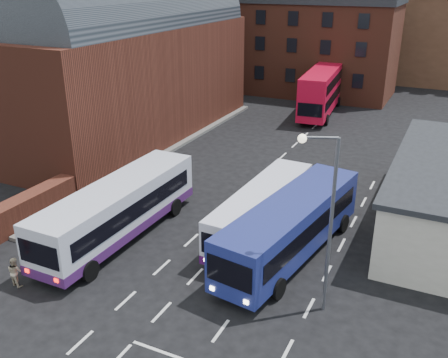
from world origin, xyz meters
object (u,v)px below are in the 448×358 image
at_px(bus_blue, 291,224).
at_px(pedestrian_beige, 15,272).
at_px(bus_white_inbound, 262,208).
at_px(bus_white_outbound, 118,207).
at_px(street_lamp, 325,210).
at_px(bus_red_double, 321,91).

relative_size(bus_blue, pedestrian_beige, 7.94).
relative_size(bus_white_inbound, bus_blue, 0.86).
xyz_separation_m(bus_blue, pedestrian_beige, (-11.30, -8.51, -1.15)).
relative_size(bus_white_outbound, bus_blue, 1.00).
relative_size(street_lamp, pedestrian_beige, 5.47).
distance_m(bus_white_inbound, pedestrian_beige, 13.61).
bearing_deg(bus_blue, street_lamp, 132.65).
bearing_deg(bus_white_outbound, pedestrian_beige, -104.57).
relative_size(bus_red_double, pedestrian_beige, 8.00).
distance_m(bus_white_inbound, bus_red_double, 28.16).
xyz_separation_m(bus_white_outbound, pedestrian_beige, (-1.69, -6.23, -1.19)).
height_order(street_lamp, pedestrian_beige, street_lamp).
bearing_deg(street_lamp, bus_red_double, 105.31).
bearing_deg(bus_red_double, bus_white_inbound, 93.19).
bearing_deg(pedestrian_beige, bus_red_double, -90.40).
bearing_deg(pedestrian_beige, bus_blue, -136.21).
bearing_deg(bus_white_outbound, bus_blue, 14.02).
distance_m(bus_blue, bus_red_double, 30.19).
distance_m(bus_white_outbound, bus_white_inbound, 8.31).
xyz_separation_m(bus_white_inbound, bus_blue, (2.30, -1.65, 0.24)).
relative_size(bus_white_inbound, bus_red_double, 0.86).
bearing_deg(bus_white_inbound, bus_red_double, -79.12).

